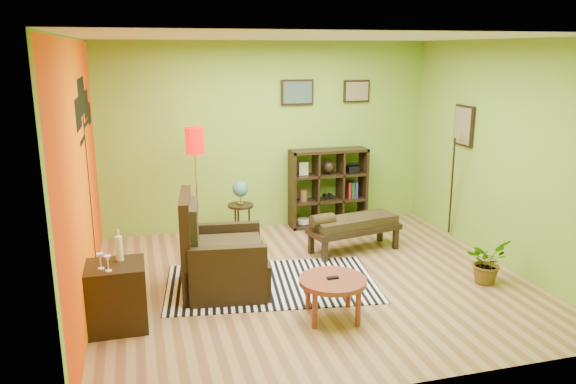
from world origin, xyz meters
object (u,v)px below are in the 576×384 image
object	(u,v)px
coffee_table	(333,284)
floor_lamp	(195,152)
armchair	(219,262)
globe_table	(240,196)
bench	(352,225)
cube_shelf	(329,188)
side_cabinet	(117,296)
potted_plant	(486,266)

from	to	relation	value
coffee_table	floor_lamp	size ratio (longest dim) A/B	0.41
floor_lamp	armchair	bearing A→B (deg)	-86.94
globe_table	bench	world-z (taller)	globe_table
cube_shelf	side_cabinet	bearing A→B (deg)	-139.89
armchair	cube_shelf	xyz separation A→B (m)	(2.02, 2.01, 0.25)
side_cabinet	globe_table	xyz separation A→B (m)	(1.65, 2.22, 0.34)
armchair	bench	bearing A→B (deg)	22.33
side_cabinet	floor_lamp	world-z (taller)	floor_lamp
armchair	coffee_table	bearing A→B (deg)	-43.91
armchair	floor_lamp	bearing A→B (deg)	93.06
coffee_table	bench	world-z (taller)	bench
armchair	potted_plant	bearing A→B (deg)	-11.19
cube_shelf	potted_plant	bearing A→B (deg)	-68.32
coffee_table	side_cabinet	bearing A→B (deg)	170.32
bench	side_cabinet	bearing A→B (deg)	-155.11
armchair	floor_lamp	world-z (taller)	floor_lamp
coffee_table	globe_table	size ratio (longest dim) A/B	0.78
coffee_table	globe_table	xyz separation A→B (m)	(-0.46, 2.58, 0.31)
armchair	potted_plant	size ratio (longest dim) A/B	2.18
side_cabinet	bench	distance (m)	3.32
globe_table	bench	size ratio (longest dim) A/B	0.66
side_cabinet	potted_plant	size ratio (longest dim) A/B	1.86
floor_lamp	bench	world-z (taller)	floor_lamp
cube_shelf	potted_plant	world-z (taller)	cube_shelf
potted_plant	armchair	bearing A→B (deg)	168.81
side_cabinet	floor_lamp	distance (m)	2.51
globe_table	bench	xyz separation A→B (m)	(1.36, -0.82, -0.29)
floor_lamp	globe_table	size ratio (longest dim) A/B	1.89
coffee_table	cube_shelf	distance (m)	3.16
cube_shelf	floor_lamp	bearing A→B (deg)	-164.72
side_cabinet	globe_table	bearing A→B (deg)	53.41
cube_shelf	armchair	bearing A→B (deg)	-135.06
globe_table	potted_plant	size ratio (longest dim) A/B	1.69
armchair	side_cabinet	xyz separation A→B (m)	(-1.10, -0.61, -0.01)
cube_shelf	globe_table	bearing A→B (deg)	-164.69
floor_lamp	potted_plant	distance (m)	3.92
cube_shelf	potted_plant	xyz separation A→B (m)	(1.04, -2.62, -0.40)
side_cabinet	floor_lamp	xyz separation A→B (m)	(1.02, 2.05, 1.03)
floor_lamp	potted_plant	size ratio (longest dim) A/B	3.21
globe_table	armchair	bearing A→B (deg)	-108.91
armchair	floor_lamp	distance (m)	1.76
coffee_table	armchair	xyz separation A→B (m)	(-1.01, 0.97, -0.02)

